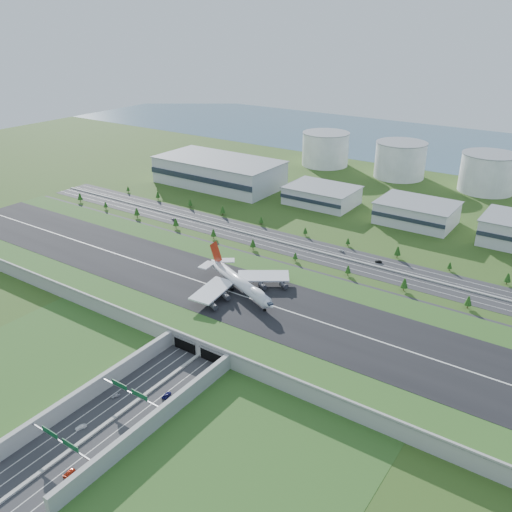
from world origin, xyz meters
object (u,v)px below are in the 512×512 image
Objects in this scene: boeing_747 at (240,282)px; car_5 at (378,262)px; car_0 at (116,396)px; car_3 at (69,473)px; car_2 at (167,395)px; car_1 at (81,427)px; car_7 at (341,251)px; fuel_tank_a at (325,149)px; car_4 at (174,219)px.

car_5 is at bearing 89.59° from boeing_747.
car_0 is 44.25m from car_3.
boeing_747 reaches higher than car_2.
car_1 is 37.57m from car_2.
car_5 reaches higher than car_3.
car_2 is at bearing 22.28° from car_7.
fuel_tank_a is 239.27m from car_7.
car_4 reaches higher than car_0.
boeing_747 reaches higher than car_0.
car_5 is at bearing 100.03° from car_1.
boeing_747 is 12.32× the size of car_2.
car_0 is at bearing -72.82° from car_3.
fuel_tank_a is 10.66× the size of car_5.
car_3 is at bearing -73.79° from fuel_tank_a.
car_4 is (-128.80, 179.12, 0.19)m from car_0.
car_4 is at bearing -100.11° from car_5.
fuel_tank_a is 11.27× the size of car_1.
car_7 is at bearing 105.19° from boeing_747.
car_5 is (21.14, 236.44, 0.03)m from car_3.
car_5 is (40.35, 196.58, 0.10)m from car_0.
car_2 reaches higher than car_0.
car_5 reaches higher than car_0.
car_0 is at bearing -120.68° from car_4.
car_5 is (150.42, -208.14, -16.61)m from fuel_tank_a.
car_0 is 0.84× the size of car_5.
car_1 is 240.52m from car_4.
car_1 is (113.57, -426.46, -16.65)m from fuel_tank_a.
car_2 reaches higher than car_7.
car_7 is at bearing -59.40° from fuel_tank_a.
car_5 is at bearing -60.51° from car_4.
fuel_tank_a reaches higher than car_2.
fuel_tank_a is 10.79× the size of car_7.
fuel_tank_a reaches higher than car_1.
car_4 is (-148.02, 218.98, 0.12)m from car_3.
boeing_747 reaches higher than car_5.
car_3 reaches higher than car_0.
car_2 reaches higher than car_1.
car_3 is (15.71, -18.12, 0.01)m from car_1.
fuel_tank_a reaches higher than car_3.
car_2 is 1.05× the size of car_4.
car_0 is 200.68m from car_5.
car_1 is at bearing -25.59° from car_5.
fuel_tank_a reaches higher than car_7.
car_1 is 0.95× the size of car_5.
car_1 reaches higher than car_0.
car_1 is 0.87× the size of car_3.
car_4 is at bearing -94.75° from fuel_tank_a.
car_0 is 0.78× the size of car_4.
car_3 is at bearing -29.46° from car_1.
boeing_747 reaches higher than car_4.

